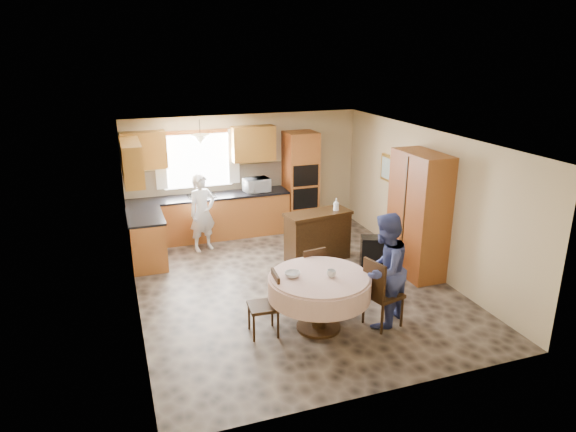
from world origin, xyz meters
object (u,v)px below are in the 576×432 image
(chair_right, at_px, (380,290))
(person_sink, at_px, (202,213))
(oven_tower, at_px, (300,181))
(chair_left, at_px, (268,301))
(chair_back, at_px, (311,272))
(dining_table, at_px, (319,287))
(person_dining, at_px, (384,270))
(sideboard, at_px, (318,238))
(cupboard, at_px, (418,215))

(chair_right, xyz_separation_m, person_sink, (-1.82, 3.74, 0.19))
(oven_tower, bearing_deg, chair_left, -116.28)
(chair_right, bearing_deg, chair_back, 17.12)
(dining_table, xyz_separation_m, chair_right, (0.82, -0.23, -0.07))
(person_sink, distance_m, person_dining, 4.15)
(dining_table, relative_size, chair_right, 1.39)
(chair_left, bearing_deg, person_dining, 83.93)
(oven_tower, bearing_deg, chair_back, -107.89)
(oven_tower, height_order, person_sink, oven_tower)
(oven_tower, xyz_separation_m, chair_back, (-1.07, -3.32, -0.55))
(chair_left, bearing_deg, oven_tower, 157.52)
(oven_tower, height_order, dining_table, oven_tower)
(dining_table, bearing_deg, person_dining, -10.75)
(chair_back, height_order, chair_right, chair_right)
(chair_left, relative_size, chair_right, 0.88)
(sideboard, relative_size, dining_table, 0.86)
(oven_tower, bearing_deg, chair_right, -95.81)
(sideboard, xyz_separation_m, person_dining, (-0.01, -2.47, 0.39))
(person_sink, bearing_deg, chair_back, -86.37)
(oven_tower, distance_m, sideboard, 1.95)
(oven_tower, xyz_separation_m, chair_right, (-0.44, -4.34, -0.49))
(oven_tower, relative_size, person_sink, 1.39)
(oven_tower, distance_m, cupboard, 3.10)
(chair_left, height_order, person_sink, person_sink)
(sideboard, bearing_deg, person_sink, 139.29)
(oven_tower, relative_size, sideboard, 1.72)
(dining_table, bearing_deg, chair_right, -15.89)
(dining_table, xyz_separation_m, chair_left, (-0.71, 0.11, -0.14))
(person_sink, bearing_deg, person_dining, -82.63)
(sideboard, distance_m, dining_table, 2.49)
(sideboard, relative_size, person_dining, 0.74)
(person_dining, bearing_deg, chair_back, -87.51)
(cupboard, height_order, person_sink, cupboard)
(dining_table, distance_m, person_sink, 3.65)
(dining_table, relative_size, person_dining, 0.86)
(chair_right, bearing_deg, dining_table, 59.85)
(sideboard, height_order, chair_right, chair_right)
(cupboard, xyz_separation_m, chair_right, (-1.51, -1.43, -0.51))
(cupboard, relative_size, dining_table, 1.51)
(dining_table, distance_m, chair_back, 0.83)
(chair_back, bearing_deg, person_sink, -73.60)
(chair_back, relative_size, person_dining, 0.55)
(cupboard, relative_size, person_sink, 1.42)
(sideboard, relative_size, cupboard, 0.57)
(sideboard, xyz_separation_m, chair_back, (-0.73, -1.50, 0.07))
(person_sink, bearing_deg, oven_tower, -5.09)
(chair_back, xyz_separation_m, person_dining, (0.72, -0.97, 0.33))
(oven_tower, distance_m, person_dining, 4.30)
(person_dining, bearing_deg, sideboard, -124.41)
(cupboard, relative_size, chair_left, 2.38)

